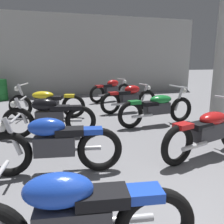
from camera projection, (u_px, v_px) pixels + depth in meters
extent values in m
cube|color=#B2B2AD|center=(70.00, 55.00, 10.74)|extent=(12.59, 0.24, 3.60)
cylinder|color=#B2B2AD|center=(222.00, 61.00, 5.99)|extent=(0.36, 0.36, 3.20)
cube|color=#38383D|center=(73.00, 222.00, 1.79)|extent=(0.60, 0.33, 0.28)
ellipsoid|color=blue|center=(58.00, 190.00, 1.72)|extent=(0.56, 0.36, 0.26)
cube|color=black|center=(102.00, 197.00, 1.78)|extent=(0.43, 0.30, 0.10)
cube|color=blue|center=(144.00, 193.00, 1.82)|extent=(0.31, 0.24, 0.08)
cylinder|color=silver|center=(122.00, 220.00, 2.00)|extent=(0.55, 0.16, 0.07)
torus|color=black|center=(8.00, 154.00, 3.32)|extent=(0.68, 0.22, 0.67)
torus|color=black|center=(100.00, 150.00, 3.49)|extent=(0.68, 0.22, 0.67)
cylinder|color=silver|center=(12.00, 136.00, 3.28)|extent=(0.25, 0.11, 0.56)
cube|color=#38383D|center=(55.00, 145.00, 3.39)|extent=(0.60, 0.33, 0.28)
ellipsoid|color=blue|center=(46.00, 127.00, 3.31)|extent=(0.56, 0.36, 0.26)
cube|color=black|center=(70.00, 131.00, 3.37)|extent=(0.43, 0.30, 0.10)
cube|color=blue|center=(93.00, 131.00, 3.41)|extent=(0.31, 0.24, 0.08)
cylinder|color=silver|center=(15.00, 118.00, 3.23)|extent=(0.12, 0.48, 0.04)
sphere|color=white|center=(1.00, 127.00, 3.23)|extent=(0.14, 0.14, 0.14)
cylinder|color=silver|center=(83.00, 148.00, 3.59)|extent=(0.55, 0.16, 0.07)
torus|color=black|center=(18.00, 123.00, 4.93)|extent=(0.68, 0.22, 0.67)
torus|color=black|center=(81.00, 121.00, 5.10)|extent=(0.68, 0.22, 0.67)
cylinder|color=silver|center=(21.00, 111.00, 4.88)|extent=(0.25, 0.11, 0.56)
cube|color=#38383D|center=(50.00, 117.00, 4.99)|extent=(0.60, 0.33, 0.28)
ellipsoid|color=black|center=(44.00, 105.00, 4.92)|extent=(0.56, 0.36, 0.26)
cube|color=black|center=(60.00, 108.00, 4.98)|extent=(0.43, 0.30, 0.10)
cube|color=black|center=(76.00, 107.00, 5.02)|extent=(0.31, 0.24, 0.08)
cylinder|color=silver|center=(23.00, 98.00, 4.83)|extent=(0.11, 0.48, 0.04)
sphere|color=white|center=(14.00, 104.00, 4.83)|extent=(0.14, 0.14, 0.14)
cylinder|color=silver|center=(69.00, 121.00, 5.20)|extent=(0.55, 0.16, 0.07)
torus|color=black|center=(21.00, 106.00, 6.65)|extent=(0.67, 0.30, 0.67)
torus|color=black|center=(73.00, 106.00, 6.67)|extent=(0.67, 0.30, 0.67)
cylinder|color=silver|center=(22.00, 95.00, 6.59)|extent=(0.28, 0.15, 0.66)
cube|color=#38383D|center=(47.00, 103.00, 6.64)|extent=(0.70, 0.42, 0.28)
ellipsoid|color=yellow|center=(43.00, 95.00, 6.59)|extent=(0.67, 0.48, 0.22)
cube|color=black|center=(54.00, 98.00, 6.61)|extent=(0.45, 0.34, 0.10)
cube|color=yellow|center=(70.00, 96.00, 6.60)|extent=(0.33, 0.27, 0.08)
cylinder|color=silver|center=(24.00, 84.00, 6.52)|extent=(0.23, 0.66, 0.04)
sphere|color=white|center=(17.00, 89.00, 6.54)|extent=(0.14, 0.14, 0.14)
cylinder|color=silver|center=(66.00, 106.00, 6.80)|extent=(0.55, 0.22, 0.07)
torus|color=black|center=(177.00, 145.00, 3.66)|extent=(0.68, 0.28, 0.67)
cube|color=#38383D|center=(208.00, 131.00, 4.03)|extent=(0.70, 0.41, 0.28)
ellipsoid|color=red|center=(213.00, 118.00, 4.03)|extent=(0.66, 0.47, 0.22)
cube|color=black|center=(201.00, 125.00, 3.88)|extent=(0.45, 0.34, 0.10)
cube|color=red|center=(183.00, 126.00, 3.65)|extent=(0.32, 0.27, 0.08)
cylinder|color=silver|center=(195.00, 146.00, 3.69)|extent=(0.55, 0.21, 0.07)
torus|color=black|center=(181.00, 110.00, 6.22)|extent=(0.68, 0.18, 0.67)
torus|color=black|center=(130.00, 115.00, 5.64)|extent=(0.68, 0.18, 0.67)
cylinder|color=silver|center=(179.00, 98.00, 6.12)|extent=(0.28, 0.10, 0.66)
cube|color=#38383D|center=(157.00, 108.00, 5.90)|extent=(0.68, 0.31, 0.28)
ellipsoid|color=#197F33|center=(161.00, 99.00, 5.89)|extent=(0.63, 0.38, 0.22)
cube|color=black|center=(150.00, 103.00, 5.79)|extent=(0.42, 0.28, 0.10)
cube|color=#197F33|center=(134.00, 102.00, 5.61)|extent=(0.30, 0.23, 0.08)
cylinder|color=silver|center=(178.00, 87.00, 6.02)|extent=(0.11, 0.68, 0.04)
sphere|color=white|center=(184.00, 91.00, 6.13)|extent=(0.14, 0.14, 0.14)
cylinder|color=silver|center=(142.00, 116.00, 5.62)|extent=(0.55, 0.13, 0.07)
torus|color=black|center=(147.00, 100.00, 7.64)|extent=(0.68, 0.21, 0.67)
torus|color=black|center=(110.00, 103.00, 7.10)|extent=(0.68, 0.21, 0.67)
cylinder|color=silver|center=(145.00, 92.00, 7.55)|extent=(0.25, 0.10, 0.56)
cube|color=#38383D|center=(129.00, 99.00, 7.35)|extent=(0.60, 0.32, 0.28)
ellipsoid|color=red|center=(132.00, 89.00, 7.33)|extent=(0.56, 0.35, 0.26)
cube|color=black|center=(123.00, 93.00, 7.21)|extent=(0.43, 0.30, 0.10)
cube|color=red|center=(113.00, 93.00, 7.07)|extent=(0.31, 0.24, 0.08)
cylinder|color=silver|center=(143.00, 84.00, 7.47)|extent=(0.11, 0.48, 0.04)
sphere|color=white|center=(149.00, 88.00, 7.58)|extent=(0.14, 0.14, 0.14)
cylinder|color=silver|center=(120.00, 104.00, 7.09)|extent=(0.55, 0.15, 0.07)
torus|color=black|center=(124.00, 92.00, 9.63)|extent=(0.67, 0.33, 0.67)
torus|color=black|center=(97.00, 94.00, 8.87)|extent=(0.67, 0.33, 0.67)
cylinder|color=silver|center=(122.00, 85.00, 9.53)|extent=(0.25, 0.15, 0.56)
cube|color=#38383D|center=(111.00, 90.00, 9.23)|extent=(0.62, 0.42, 0.28)
ellipsoid|color=red|center=(113.00, 83.00, 9.22)|extent=(0.58, 0.44, 0.26)
cube|color=black|center=(106.00, 86.00, 9.05)|extent=(0.46, 0.36, 0.10)
cube|color=red|center=(99.00, 86.00, 8.86)|extent=(0.33, 0.28, 0.08)
cylinder|color=silver|center=(121.00, 79.00, 9.43)|extent=(0.20, 0.46, 0.04)
sphere|color=white|center=(125.00, 82.00, 9.58)|extent=(0.14, 0.14, 0.14)
cylinder|color=silver|center=(105.00, 95.00, 8.92)|extent=(0.54, 0.25, 0.07)
cylinder|color=#1E722D|center=(0.00, 90.00, 9.45)|extent=(0.56, 0.56, 0.85)
torus|color=#1E722D|center=(0.00, 86.00, 9.42)|extent=(0.59, 0.59, 0.03)
torus|color=#1E722D|center=(0.00, 94.00, 9.49)|extent=(0.59, 0.59, 0.03)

